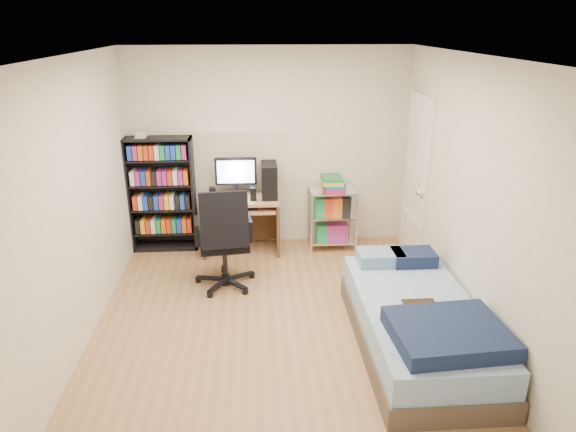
{
  "coord_description": "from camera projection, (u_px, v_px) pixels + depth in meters",
  "views": [
    {
      "loc": [
        -0.19,
        -4.35,
        2.76
      ],
      "look_at": [
        0.13,
        0.4,
        0.95
      ],
      "focal_mm": 32.0,
      "sensor_mm": 36.0,
      "label": 1
    }
  ],
  "objects": [
    {
      "name": "room",
      "position": [
        276.0,
        201.0,
        4.6
      ],
      "size": [
        3.58,
        4.08,
        2.58
      ],
      "color": "#A37951",
      "rests_on": "ground"
    },
    {
      "name": "media_shelf",
      "position": [
        162.0,
        193.0,
        6.41
      ],
      "size": [
        0.82,
        0.27,
        1.51
      ],
      "color": "black",
      "rests_on": "room"
    },
    {
      "name": "computer_desk",
      "position": [
        248.0,
        202.0,
        6.41
      ],
      "size": [
        0.95,
        0.55,
        1.2
      ],
      "color": "tan",
      "rests_on": "room"
    },
    {
      "name": "office_chair",
      "position": [
        225.0,
        256.0,
        5.58
      ],
      "size": [
        0.76,
        0.76,
        1.16
      ],
      "rotation": [
        0.0,
        0.0,
        0.12
      ],
      "color": "black",
      "rests_on": "room"
    },
    {
      "name": "wire_cart",
      "position": [
        333.0,
        201.0,
        6.49
      ],
      "size": [
        0.6,
        0.43,
        0.96
      ],
      "rotation": [
        0.0,
        0.0,
        0.0
      ],
      "color": "white",
      "rests_on": "room"
    },
    {
      "name": "bed",
      "position": [
        418.0,
        324.0,
        4.54
      ],
      "size": [
        1.02,
        2.03,
        0.58
      ],
      "color": "brown",
      "rests_on": "room"
    },
    {
      "name": "door",
      "position": [
        417.0,
        180.0,
        6.06
      ],
      "size": [
        0.12,
        0.8,
        2.0
      ],
      "color": "silver",
      "rests_on": "room"
    }
  ]
}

